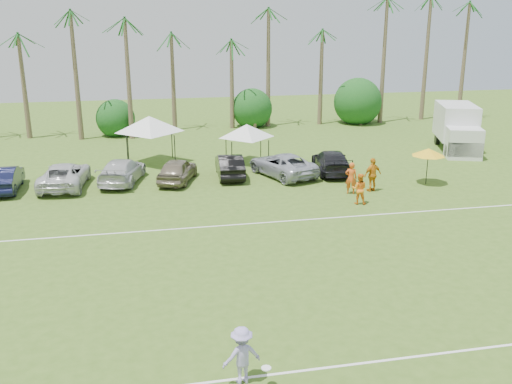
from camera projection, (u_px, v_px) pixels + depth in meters
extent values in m
cube|color=white|center=(304.00, 371.00, 15.90)|extent=(80.00, 0.10, 0.01)
cube|color=white|center=(233.00, 225.00, 27.14)|extent=(80.00, 0.10, 0.01)
cone|color=brown|center=(36.00, 76.00, 45.84)|extent=(0.44, 0.44, 10.00)
cone|color=brown|center=(87.00, 69.00, 46.47)|extent=(0.44, 0.44, 11.00)
cone|color=brown|center=(138.00, 86.00, 47.68)|extent=(0.44, 0.44, 8.00)
cone|color=brown|center=(186.00, 79.00, 48.31)|extent=(0.44, 0.44, 9.00)
cone|color=brown|center=(232.00, 72.00, 48.94)|extent=(0.44, 0.44, 10.00)
cone|color=brown|center=(277.00, 66.00, 49.58)|extent=(0.44, 0.44, 11.00)
cone|color=brown|center=(331.00, 82.00, 50.98)|extent=(0.44, 0.44, 8.00)
cone|color=brown|center=(384.00, 75.00, 51.81)|extent=(0.44, 0.44, 9.00)
cone|color=brown|center=(435.00, 69.00, 52.63)|extent=(0.44, 0.44, 10.00)
cone|color=brown|center=(475.00, 62.00, 53.27)|extent=(0.44, 0.44, 11.00)
cylinder|color=brown|center=(117.00, 124.00, 49.19)|extent=(0.30, 0.30, 1.40)
sphere|color=#134518|center=(116.00, 111.00, 48.87)|extent=(4.00, 4.00, 4.00)
cylinder|color=brown|center=(253.00, 119.00, 51.52)|extent=(0.30, 0.30, 1.40)
sphere|color=#134518|center=(253.00, 107.00, 51.20)|extent=(4.00, 4.00, 4.00)
cylinder|color=brown|center=(357.00, 116.00, 53.46)|extent=(0.30, 0.30, 1.40)
sphere|color=#134518|center=(358.00, 104.00, 53.14)|extent=(4.00, 4.00, 4.00)
imported|color=#E15819|center=(351.00, 178.00, 31.78)|extent=(0.76, 0.63, 1.80)
imported|color=orange|center=(359.00, 189.00, 30.03)|extent=(0.98, 0.88, 1.66)
imported|color=orange|center=(373.00, 175.00, 32.22)|extent=(1.21, 0.75, 1.93)
cube|color=white|center=(456.00, 121.00, 42.70)|extent=(3.91, 5.21, 2.52)
cube|color=white|center=(464.00, 143.00, 39.93)|extent=(2.79, 2.48, 2.12)
cube|color=black|center=(466.00, 150.00, 39.30)|extent=(2.29, 1.05, 1.01)
cube|color=#E5590C|center=(473.00, 127.00, 42.67)|extent=(0.55, 1.53, 0.91)
cylinder|color=black|center=(447.00, 151.00, 40.42)|extent=(0.58, 0.96, 0.91)
cylinder|color=black|center=(477.00, 151.00, 40.17)|extent=(0.58, 0.96, 0.91)
cylinder|color=black|center=(437.00, 139.00, 44.44)|extent=(0.58, 0.96, 0.91)
cylinder|color=black|center=(464.00, 139.00, 44.19)|extent=(0.58, 0.96, 0.91)
cylinder|color=black|center=(128.00, 154.00, 36.68)|extent=(0.06, 0.06, 2.16)
cylinder|color=black|center=(175.00, 152.00, 37.27)|extent=(0.06, 0.06, 2.16)
cylinder|color=black|center=(128.00, 144.00, 39.53)|extent=(0.06, 0.06, 2.16)
cylinder|color=black|center=(172.00, 142.00, 40.12)|extent=(0.06, 0.06, 2.16)
pyramid|color=white|center=(149.00, 116.00, 37.77)|extent=(4.66, 4.66, 1.08)
cylinder|color=black|center=(232.00, 155.00, 37.17)|extent=(0.06, 0.06, 1.78)
cylinder|color=black|center=(269.00, 153.00, 37.65)|extent=(0.06, 0.06, 1.78)
cylinder|color=black|center=(226.00, 147.00, 39.47)|extent=(0.06, 0.06, 1.78)
cylinder|color=black|center=(261.00, 146.00, 39.95)|extent=(0.06, 0.06, 1.78)
pyramid|color=white|center=(247.00, 124.00, 38.04)|extent=(3.83, 3.83, 0.89)
cylinder|color=black|center=(427.00, 168.00, 33.58)|extent=(0.05, 0.05, 1.95)
cone|color=yellow|center=(429.00, 152.00, 33.30)|extent=(1.95, 1.95, 0.44)
imported|color=#A597D7|center=(242.00, 355.00, 15.18)|extent=(1.16, 0.80, 1.65)
cylinder|color=white|center=(266.00, 368.00, 15.03)|extent=(0.27, 0.27, 0.03)
imported|color=black|center=(5.00, 179.00, 32.37)|extent=(1.62, 4.39, 1.43)
imported|color=silver|center=(65.00, 175.00, 33.07)|extent=(2.81, 5.34, 1.43)
imported|color=silver|center=(122.00, 171.00, 34.03)|extent=(3.15, 5.28, 1.43)
imported|color=#786D56|center=(177.00, 170.00, 34.16)|extent=(2.97, 4.53, 1.43)
imported|color=black|center=(230.00, 166.00, 35.23)|extent=(1.77, 4.43, 1.43)
imported|color=#A5A8B2|center=(282.00, 165.00, 35.45)|extent=(4.03, 5.66, 1.43)
imported|color=black|center=(331.00, 162.00, 36.22)|extent=(2.75, 5.19, 1.43)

